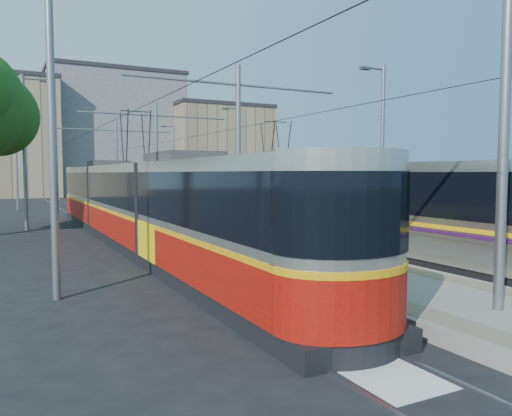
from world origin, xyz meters
TOP-DOWN VIEW (x-y plane):
  - ground at (0.00, 0.00)m, footprint 160.00×160.00m
  - platform at (0.00, 17.00)m, footprint 4.00×50.00m
  - tactile_strip_left at (-1.45, 17.00)m, footprint 0.70×50.00m
  - tactile_strip_right at (1.45, 17.00)m, footprint 0.70×50.00m
  - rails at (0.00, 17.00)m, footprint 8.71×70.00m
  - track_arrow at (-3.60, -3.00)m, footprint 1.20×5.00m
  - tram_left at (-3.60, 10.31)m, footprint 2.43×29.93m
  - tram_right at (3.60, 11.35)m, footprint 2.43×32.15m
  - catenary at (0.00, 14.15)m, footprint 9.20×70.00m
  - street_lamps at (-0.00, 21.00)m, footprint 15.18×38.22m
  - shelter at (0.49, 10.84)m, footprint 0.93×1.28m
  - building_centre at (6.00, 64.00)m, footprint 18.36×14.28m
  - building_right at (20.00, 58.00)m, footprint 14.28×10.20m

SIDE VIEW (x-z plane):
  - ground at x=0.00m, z-range 0.00..0.00m
  - track_arrow at x=-3.60m, z-range 0.00..0.01m
  - rails at x=0.00m, z-range 0.00..0.03m
  - platform at x=0.00m, z-range 0.00..0.30m
  - tactile_strip_left at x=-1.45m, z-range 0.30..0.31m
  - tactile_strip_right at x=1.45m, z-range 0.30..0.31m
  - shelter at x=0.49m, z-range 0.36..2.94m
  - tram_left at x=-3.60m, z-range -1.04..4.46m
  - tram_right at x=3.60m, z-range -0.89..4.61m
  - street_lamps at x=0.00m, z-range 0.18..8.18m
  - catenary at x=0.00m, z-range 1.02..8.02m
  - building_right at x=20.00m, z-range 0.01..12.85m
  - building_centre at x=6.00m, z-range 0.01..17.22m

